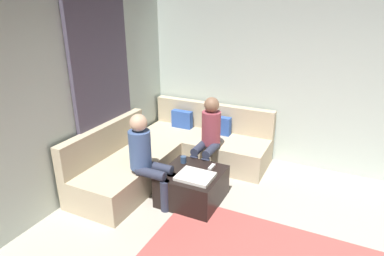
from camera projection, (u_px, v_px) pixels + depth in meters
name	position (u px, v px, depth m)	size (l,w,h in m)	color
wall_back	(332.00, 84.00, 4.76)	(6.00, 0.12, 2.70)	silver
wall_left	(15.00, 115.00, 3.48)	(0.12, 6.00, 2.70)	silver
curtain_panel	(104.00, 95.00, 4.57)	(0.06, 1.10, 2.50)	#595166
sectional_couch	(173.00, 152.00, 5.10)	(2.10, 2.55, 0.87)	#C6B593
ottoman	(192.00, 186.00, 4.30)	(0.76, 0.76, 0.42)	black
folded_blanket	(195.00, 176.00, 4.08)	(0.44, 0.36, 0.04)	white
coffee_mug	(183.00, 160.00, 4.45)	(0.08, 0.08, 0.10)	#334C72
game_remote	(212.00, 167.00, 4.33)	(0.05, 0.15, 0.02)	white
person_on_couch_back	(208.00, 135.00, 4.77)	(0.30, 0.60, 1.20)	#2D3347
person_on_couch_side	(147.00, 156.00, 4.12)	(0.60, 0.30, 1.20)	#2D3347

